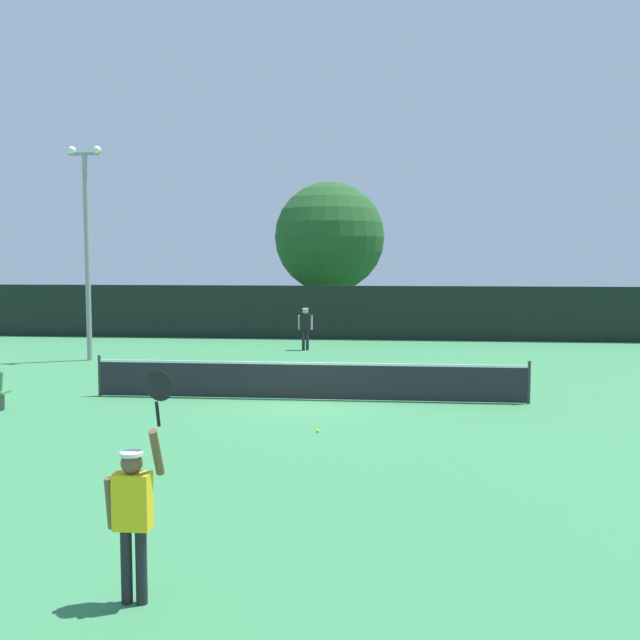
{
  "coord_description": "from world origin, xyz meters",
  "views": [
    {
      "loc": [
        2.13,
        -18.55,
        3.63
      ],
      "look_at": [
        -0.16,
        4.75,
        1.64
      ],
      "focal_mm": 41.6,
      "sensor_mm": 36.0,
      "label": 1
    }
  ],
  "objects": [
    {
      "name": "ground_plane",
      "position": [
        0.0,
        0.0,
        0.0
      ],
      "size": [
        120.0,
        120.0,
        0.0
      ],
      "primitive_type": "plane",
      "color": "#387F4C"
    },
    {
      "name": "tennis_net",
      "position": [
        0.0,
        0.0,
        0.51
      ],
      "size": [
        11.09,
        0.08,
        1.07
      ],
      "color": "#232328",
      "rests_on": "ground"
    },
    {
      "name": "perimeter_fence",
      "position": [
        0.0,
        14.02,
        1.19
      ],
      "size": [
        32.63,
        0.12,
        2.37
      ],
      "primitive_type": "cube",
      "color": "black",
      "rests_on": "ground"
    },
    {
      "name": "player_serving",
      "position": [
        -0.54,
        -11.25,
        1.07
      ],
      "size": [
        0.68,
        0.39,
        2.46
      ],
      "color": "yellow",
      "rests_on": "ground"
    },
    {
      "name": "player_receiving",
      "position": [
        -1.26,
        10.05,
        1.0
      ],
      "size": [
        0.57,
        0.24,
        1.64
      ],
      "rotation": [
        0.0,
        0.0,
        3.14
      ],
      "color": "black",
      "rests_on": "ground"
    },
    {
      "name": "tennis_ball",
      "position": [
        0.6,
        -3.5,
        0.03
      ],
      "size": [
        0.07,
        0.07,
        0.07
      ],
      "primitive_type": "sphere",
      "color": "#CCE033",
      "rests_on": "ground"
    },
    {
      "name": "light_pole",
      "position": [
        -8.51,
        6.48,
        4.28
      ],
      "size": [
        1.18,
        0.28,
        7.45
      ],
      "color": "gray",
      "rests_on": "ground"
    },
    {
      "name": "large_tree",
      "position": [
        -1.15,
        19.71,
        4.64
      ],
      "size": [
        5.65,
        5.65,
        7.48
      ],
      "color": "brown",
      "rests_on": "ground"
    },
    {
      "name": "parked_car_near",
      "position": [
        -2.84,
        19.9,
        0.78
      ],
      "size": [
        2.43,
        4.41,
        1.69
      ],
      "rotation": [
        0.0,
        0.0,
        -0.13
      ],
      "color": "white",
      "rests_on": "ground"
    },
    {
      "name": "parked_car_mid",
      "position": [
        1.93,
        22.06,
        0.78
      ],
      "size": [
        2.25,
        4.35,
        1.69
      ],
      "rotation": [
        0.0,
        0.0,
        -0.09
      ],
      "color": "black",
      "rests_on": "ground"
    }
  ]
}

